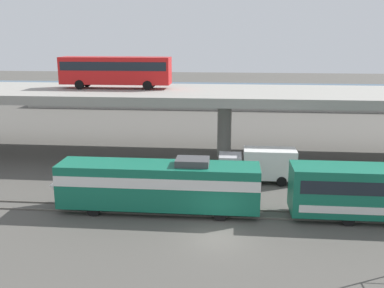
# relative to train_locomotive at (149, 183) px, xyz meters

# --- Properties ---
(ground_plane) EXTENTS (260.00, 260.00, 0.00)m
(ground_plane) POSITION_rel_train_locomotive_xyz_m (5.24, -4.00, -2.19)
(ground_plane) COLOR #4C4944
(rail_strip_near) EXTENTS (110.00, 0.12, 0.12)m
(rail_strip_near) POSITION_rel_train_locomotive_xyz_m (5.24, -0.72, -2.13)
(rail_strip_near) COLOR #59544C
(rail_strip_near) RESTS_ON ground_plane
(rail_strip_far) EXTENTS (110.00, 0.12, 0.12)m
(rail_strip_far) POSITION_rel_train_locomotive_xyz_m (5.24, 0.72, -2.13)
(rail_strip_far) COLOR #59544C
(rail_strip_far) RESTS_ON ground_plane
(train_locomotive) EXTENTS (15.82, 3.04, 4.18)m
(train_locomotive) POSITION_rel_train_locomotive_xyz_m (0.00, 0.00, 0.00)
(train_locomotive) COLOR #14664C
(train_locomotive) RESTS_ON ground_plane
(highway_overpass) EXTENTS (96.00, 12.29, 7.15)m
(highway_overpass) POSITION_rel_train_locomotive_xyz_m (5.24, 16.00, 4.37)
(highway_overpass) COLOR gray
(highway_overpass) RESTS_ON ground_plane
(transit_bus_on_overpass) EXTENTS (12.00, 2.68, 3.40)m
(transit_bus_on_overpass) POSITION_rel_train_locomotive_xyz_m (-6.70, 16.81, 7.02)
(transit_bus_on_overpass) COLOR red
(transit_bus_on_overpass) RESTS_ON highway_overpass
(service_truck_west) EXTENTS (6.80, 2.46, 3.04)m
(service_truck_west) POSITION_rel_train_locomotive_xyz_m (8.58, 7.59, -0.56)
(service_truck_west) COLOR #B7B7BC
(service_truck_west) RESTS_ON ground_plane
(pier_parking_lot) EXTENTS (72.52, 11.83, 1.66)m
(pier_parking_lot) POSITION_rel_train_locomotive_xyz_m (5.24, 51.00, -1.36)
(pier_parking_lot) COLOR gray
(pier_parking_lot) RESTS_ON ground_plane
(parked_car_0) EXTENTS (4.16, 1.90, 1.50)m
(parked_car_0) POSITION_rel_train_locomotive_xyz_m (13.51, 50.63, 0.24)
(parked_car_0) COLOR #515459
(parked_car_0) RESTS_ON pier_parking_lot
(parked_car_1) EXTENTS (4.46, 1.92, 1.50)m
(parked_car_1) POSITION_rel_train_locomotive_xyz_m (6.85, 48.08, 0.24)
(parked_car_1) COLOR silver
(parked_car_1) RESTS_ON pier_parking_lot
(parked_car_2) EXTENTS (4.55, 1.88, 1.50)m
(parked_car_2) POSITION_rel_train_locomotive_xyz_m (-24.12, 48.98, 0.24)
(parked_car_2) COLOR #0C4C26
(parked_car_2) RESTS_ON pier_parking_lot
(parked_car_3) EXTENTS (4.44, 1.89, 1.50)m
(parked_car_3) POSITION_rel_train_locomotive_xyz_m (-0.49, 48.56, 0.24)
(parked_car_3) COLOR navy
(parked_car_3) RESTS_ON pier_parking_lot
(parked_car_4) EXTENTS (4.33, 1.90, 1.50)m
(parked_car_4) POSITION_rel_train_locomotive_xyz_m (7.41, 51.36, 0.24)
(parked_car_4) COLOR #0C4C26
(parked_car_4) RESTS_ON pier_parking_lot
(parked_car_5) EXTENTS (4.55, 1.98, 1.50)m
(parked_car_5) POSITION_rel_train_locomotive_xyz_m (-13.20, 49.75, 0.24)
(parked_car_5) COLOR navy
(parked_car_5) RESTS_ON pier_parking_lot
(harbor_water) EXTENTS (140.00, 36.00, 0.01)m
(harbor_water) POSITION_rel_train_locomotive_xyz_m (5.24, 74.00, -2.19)
(harbor_water) COLOR #2D5170
(harbor_water) RESTS_ON ground_plane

